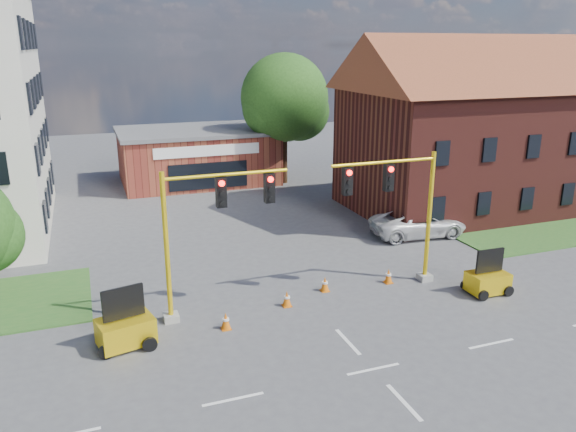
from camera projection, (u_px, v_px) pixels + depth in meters
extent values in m
plane|color=#49494C|center=(373.00, 369.00, 19.41)|extent=(120.00, 120.00, 0.00)
cube|color=#285921|center=(569.00, 233.00, 33.42)|extent=(14.00, 4.00, 0.08)
cube|color=maroon|center=(197.00, 157.00, 45.76)|extent=(12.00, 8.00, 4.00)
cube|color=#5C5C5E|center=(196.00, 131.00, 45.13)|extent=(12.40, 8.40, 0.30)
cube|color=white|center=(208.00, 151.00, 41.77)|extent=(8.00, 0.10, 0.80)
cube|color=black|center=(209.00, 176.00, 42.33)|extent=(6.00, 0.10, 2.00)
cube|color=#521E18|center=(496.00, 148.00, 38.55)|extent=(20.00, 10.00, 8.00)
cylinder|color=#381F14|center=(285.00, 153.00, 45.09)|extent=(0.44, 0.44, 4.84)
sphere|color=#204916|center=(285.00, 98.00, 43.80)|extent=(6.86, 6.86, 6.86)
sphere|color=#204916|center=(299.00, 111.00, 44.85)|extent=(4.80, 4.80, 4.80)
cube|color=gray|center=(171.00, 317.00, 22.77)|extent=(0.60, 0.60, 0.30)
cylinder|color=yellow|center=(167.00, 249.00, 21.91)|extent=(0.20, 0.20, 6.20)
cylinder|color=yellow|center=(227.00, 175.00, 21.92)|extent=(5.00, 0.14, 0.14)
cube|color=black|center=(221.00, 192.00, 22.04)|extent=(0.40, 0.32, 1.20)
cube|color=black|center=(269.00, 188.00, 22.70)|extent=(0.40, 0.32, 1.20)
sphere|color=#FF0C07|center=(222.00, 184.00, 21.76)|extent=(0.24, 0.24, 0.24)
cube|color=gray|center=(424.00, 277.00, 26.73)|extent=(0.60, 0.60, 0.30)
cylinder|color=yellow|center=(429.00, 218.00, 25.87)|extent=(0.20, 0.20, 6.20)
cylinder|color=yellow|center=(384.00, 162.00, 24.23)|extent=(5.00, 0.14, 0.14)
cube|color=black|center=(389.00, 178.00, 24.52)|extent=(0.40, 0.32, 1.20)
cube|color=black|center=(347.00, 181.00, 23.86)|extent=(0.40, 0.32, 1.20)
sphere|color=#FF0C07|center=(391.00, 169.00, 24.24)|extent=(0.24, 0.24, 0.24)
cube|color=yellow|center=(126.00, 331.00, 20.76)|extent=(2.22, 1.73, 0.99)
cube|color=black|center=(123.00, 303.00, 20.43)|extent=(1.53, 0.48, 1.21)
cube|color=yellow|center=(487.00, 282.00, 25.24)|extent=(1.78, 1.20, 0.88)
cube|color=black|center=(490.00, 261.00, 24.94)|extent=(1.37, 0.14, 1.08)
cube|color=#D6610B|center=(287.00, 306.00, 24.10)|extent=(0.38, 0.38, 0.04)
cone|color=#D6610B|center=(287.00, 299.00, 24.00)|extent=(0.40, 0.40, 0.70)
cylinder|color=white|center=(287.00, 297.00, 23.98)|extent=(0.27, 0.27, 0.09)
cube|color=#D6610B|center=(226.00, 328.00, 22.16)|extent=(0.38, 0.38, 0.04)
cone|color=#D6610B|center=(226.00, 321.00, 22.06)|extent=(0.40, 0.40, 0.70)
cylinder|color=white|center=(226.00, 319.00, 22.04)|extent=(0.27, 0.27, 0.09)
cube|color=#D6610B|center=(388.00, 282.00, 26.47)|extent=(0.38, 0.38, 0.04)
cone|color=#D6610B|center=(388.00, 276.00, 26.37)|extent=(0.40, 0.40, 0.70)
cylinder|color=white|center=(388.00, 275.00, 26.35)|extent=(0.27, 0.27, 0.09)
cube|color=#D6610B|center=(325.00, 291.00, 25.58)|extent=(0.38, 0.38, 0.04)
cone|color=#D6610B|center=(325.00, 284.00, 25.48)|extent=(0.40, 0.40, 0.70)
cylinder|color=white|center=(325.00, 283.00, 25.46)|extent=(0.27, 0.27, 0.09)
imported|color=silver|center=(418.00, 223.00, 32.80)|extent=(5.80, 3.07, 1.56)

